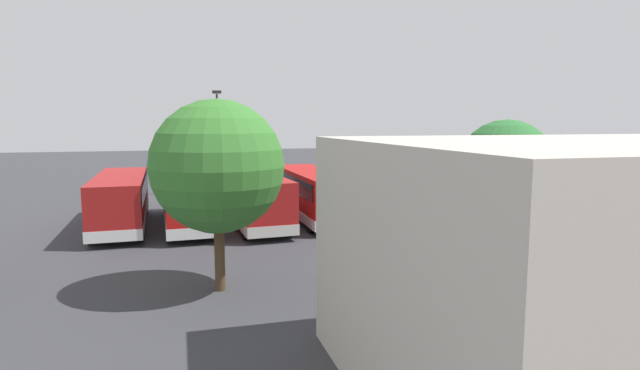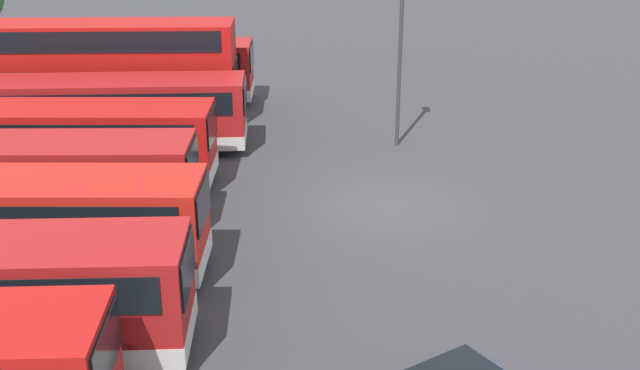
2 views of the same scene
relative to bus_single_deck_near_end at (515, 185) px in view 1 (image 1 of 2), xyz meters
The scene contains 13 objects.
ground_plane 17.17m from the bus_single_deck_near_end, 43.19° to the right, with size 140.00×140.00×0.00m, color #38383D.
bus_single_deck_near_end is the anchor object (origin of this frame).
bus_single_deck_second 3.46m from the bus_single_deck_near_end, 13.26° to the right, with size 3.20×11.39×2.95m.
bus_single_deck_third 7.31m from the bus_single_deck_near_end, ahead, with size 2.72×11.56×2.95m.
bus_single_deck_fourth 10.44m from the bus_single_deck_near_end, ahead, with size 2.85×10.74×2.95m.
bus_single_deck_fifth 14.16m from the bus_single_deck_near_end, ahead, with size 2.72×10.54×2.95m.
bus_single_deck_sixth 17.97m from the bus_single_deck_near_end, ahead, with size 3.34×11.94×2.95m.
bus_double_decker_seventh 21.54m from the bus_single_deck_near_end, ahead, with size 3.01×10.57×4.55m.
bus_single_deck_far_end 25.11m from the bus_single_deck_near_end, ahead, with size 2.87×10.51×2.95m.
car_hatchback_silver 11.85m from the bus_single_deck_near_end, 87.99° to the right, with size 3.82×4.43×1.43m.
lamp_post_tall 22.78m from the bus_single_deck_near_end, 33.33° to the right, with size 0.70×0.30×8.40m.
tree_leftmost 23.87m from the bus_single_deck_near_end, 29.49° to the left, with size 4.60×4.60×6.69m.
tree_midright 16.96m from the bus_single_deck_near_end, 52.01° to the left, with size 3.47×3.47×6.00m.
Camera 1 is at (9.43, 40.96, 5.90)m, focal length 28.41 mm.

